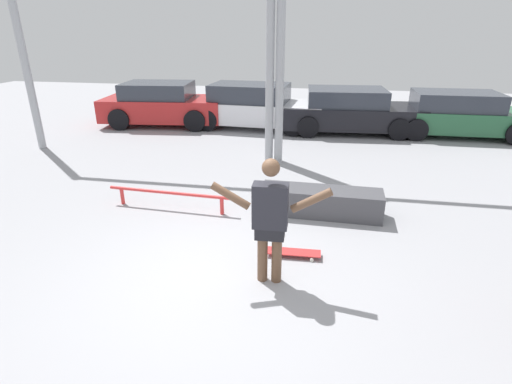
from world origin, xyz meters
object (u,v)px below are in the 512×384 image
grind_rail (170,195)px  parked_car_white (254,107)px  skateboard (294,252)px  skateboarder (270,217)px  parked_car_green (458,115)px  parked_car_black (349,111)px  grind_box (321,202)px  parked_car_red (163,104)px

grind_rail → parked_car_white: size_ratio=0.53×
skateboard → skateboarder: bearing=-114.0°
parked_car_green → parked_car_black: bearing=-179.1°
parked_car_white → parked_car_black: (3.09, -0.04, -0.03)m
skateboard → parked_car_white: size_ratio=0.17×
grind_rail → parked_car_green: (6.65, 6.69, 0.37)m
skateboarder → parked_car_green: 9.72m
grind_box → parked_car_white: (-2.41, 6.40, 0.45)m
grind_box → parked_car_green: parked_car_green is taller
skateboarder → parked_car_green: skateboarder is taller
skateboard → grind_rail: size_ratio=0.33×
grind_rail → parked_car_white: parked_car_white is taller
grind_box → parked_car_white: 6.85m
grind_box → skateboard: bearing=-102.7°
grind_rail → parked_car_red: parked_car_red is taller
skateboarder → parked_car_white: skateboarder is taller
skateboarder → parked_car_green: bearing=60.3°
grind_rail → parked_car_red: (-2.79, 6.50, 0.41)m
parked_car_white → parked_car_green: parked_car_white is taller
parked_car_red → parked_car_white: size_ratio=0.91×
parked_car_black → parked_car_white: bearing=175.3°
grind_rail → parked_car_green: 9.44m
skateboarder → parked_car_black: skateboarder is taller
skateboard → parked_car_black: parked_car_black is taller
grind_box → parked_car_green: bearing=58.6°
skateboarder → skateboard: skateboarder is taller
parked_car_black → parked_car_green: size_ratio=1.00×
grind_box → grind_rail: bearing=-174.6°
parked_car_white → grind_box: bearing=-65.9°
parked_car_black → grind_rail: bearing=-121.2°
parked_car_green → skateboarder: bearing=-118.2°
skateboard → parked_car_white: bearing=102.7°
skateboarder → grind_box: skateboarder is taller
grind_rail → parked_car_red: 7.08m
skateboarder → parked_car_black: 8.62m
grind_box → parked_car_red: size_ratio=0.51×
skateboarder → parked_car_green: (4.53, 8.59, -0.29)m
parked_car_red → parked_car_white: bearing=-3.0°
parked_car_red → parked_car_white: (3.12, 0.16, -0.00)m
grind_rail → parked_car_white: 6.67m
parked_car_green → parked_car_white: bearing=179.9°
parked_car_black → skateboarder: bearing=-102.5°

